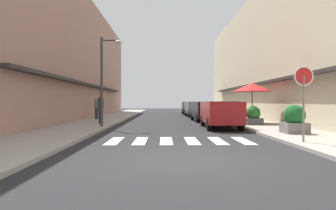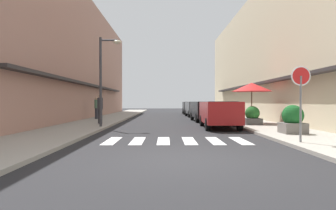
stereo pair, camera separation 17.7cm
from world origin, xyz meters
The scene contains 17 objects.
ground_plane centered at (0.00, 15.58, 0.00)m, with size 85.70×85.70×0.00m, color #232326.
sidewalk_left centered at (-5.15, 15.58, 0.06)m, with size 3.14×54.54×0.12m, color #9E998E.
sidewalk_right centered at (5.15, 15.58, 0.06)m, with size 3.14×54.54×0.12m, color #9E998E.
building_row_left centered at (-9.22, 16.53, 5.08)m, with size 5.50×37.06×10.17m.
building_row_right centered at (9.22, 16.53, 5.15)m, with size 5.50×37.06×10.31m.
crosswalk centered at (0.00, 3.54, 0.01)m, with size 5.20×2.20×0.01m.
parked_car_near centered at (2.53, 8.70, 0.92)m, with size 1.89×4.42×1.47m.
parked_car_mid centered at (2.53, 14.39, 0.92)m, with size 1.94×4.30×1.47m.
parked_car_far centered at (2.53, 21.29, 0.92)m, with size 1.93×4.22×1.47m.
parked_car_distant centered at (2.53, 27.32, 0.92)m, with size 1.85×4.30×1.47m.
round_street_sign centered at (4.04, 2.31, 2.03)m, with size 0.65×0.07×2.50m.
street_lamp centered at (-3.70, 8.51, 3.09)m, with size 1.19×0.28×4.79m.
cafe_umbrella centered at (5.01, 11.11, 2.36)m, with size 2.51×2.51×2.53m.
planter_corner centered at (4.97, 5.04, 0.68)m, with size 0.94×0.94×1.20m.
planter_midblock centered at (4.68, 9.82, 0.61)m, with size 0.94×0.94×1.08m.
pedestrian_walking_near centered at (-5.79, 15.57, 1.03)m, with size 0.34×0.34×1.72m.
pedestrian_walking_far centered at (-4.41, 10.64, 1.09)m, with size 0.34×0.34×1.82m.
Camera 1 is at (-0.56, -7.24, 1.44)m, focal length 31.28 mm.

